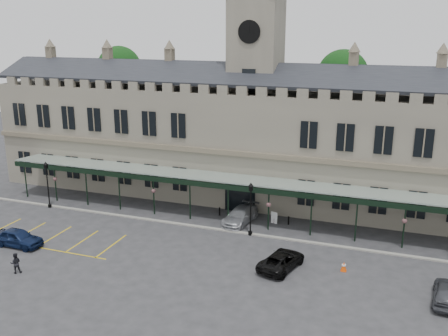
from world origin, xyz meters
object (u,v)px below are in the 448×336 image
(traffic_cone, at_px, (344,266))
(station_building, at_px, (254,141))
(lamp_post_left, at_px, (47,180))
(person_b, at_px, (16,263))
(sign_board, at_px, (274,218))
(car_right_a, at_px, (447,292))
(lamp_post_mid, at_px, (251,204))
(car_taxi, at_px, (240,215))
(car_van, at_px, (282,260))
(clock_tower, at_px, (256,79))
(car_left_a, at_px, (18,238))

(traffic_cone, bearing_deg, station_building, 128.49)
(lamp_post_left, height_order, person_b, lamp_post_left)
(sign_board, distance_m, car_right_a, 17.92)
(lamp_post_left, relative_size, lamp_post_mid, 0.99)
(sign_board, height_order, car_taxi, car_taxi)
(traffic_cone, height_order, sign_board, sign_board)
(lamp_post_mid, relative_size, car_right_a, 1.13)
(traffic_cone, height_order, car_van, car_van)
(clock_tower, relative_size, lamp_post_mid, 4.89)
(car_van, bearing_deg, clock_tower, -51.31)
(traffic_cone, xyz_separation_m, car_van, (-4.73, -1.20, 0.30))
(clock_tower, xyz_separation_m, car_taxi, (1.00, -8.06, -12.36))
(sign_board, relative_size, person_b, 0.71)
(station_building, bearing_deg, clock_tower, 90.00)
(station_building, relative_size, car_right_a, 13.37)
(clock_tower, bearing_deg, sign_board, -59.68)
(clock_tower, xyz_separation_m, car_left_a, (-15.66, -19.70, -12.33))
(lamp_post_mid, height_order, traffic_cone, lamp_post_mid)
(sign_board, height_order, person_b, person_b)
(lamp_post_left, height_order, sign_board, lamp_post_left)
(sign_board, bearing_deg, lamp_post_mid, -95.26)
(traffic_cone, bearing_deg, car_right_a, -17.76)
(station_building, xyz_separation_m, sign_board, (4.16, -7.03, -5.90))
(car_taxi, xyz_separation_m, person_b, (-13.30, -15.68, 0.07))
(person_b, bearing_deg, sign_board, -172.56)
(car_van, bearing_deg, car_left_a, 24.30)
(car_left_a, height_order, car_right_a, car_left_a)
(car_left_a, xyz_separation_m, car_van, (22.66, 3.67, -0.10))
(sign_board, distance_m, car_left_a, 23.48)
(lamp_post_mid, bearing_deg, car_van, -52.20)
(lamp_post_mid, relative_size, traffic_cone, 6.54)
(lamp_post_mid, distance_m, car_van, 7.27)
(traffic_cone, distance_m, person_b, 25.63)
(station_building, height_order, traffic_cone, station_building)
(station_building, bearing_deg, sign_board, -59.37)
(clock_tower, xyz_separation_m, sign_board, (4.16, -7.12, -12.54))
(traffic_cone, xyz_separation_m, person_b, (-24.03, -8.91, 0.45))
(sign_board, bearing_deg, traffic_cone, -29.07)
(lamp_post_left, relative_size, car_right_a, 1.12)
(traffic_cone, xyz_separation_m, car_right_a, (7.27, -2.33, 0.38))
(lamp_post_mid, distance_m, car_right_a, 17.65)
(lamp_post_left, bearing_deg, car_van, -11.30)
(lamp_post_mid, bearing_deg, clock_tower, 104.70)
(traffic_cone, distance_m, car_taxi, 12.69)
(lamp_post_mid, height_order, car_van, lamp_post_mid)
(lamp_post_left, xyz_separation_m, car_van, (26.40, -5.28, -2.31))
(car_left_a, bearing_deg, traffic_cone, -78.90)
(sign_board, bearing_deg, car_van, -55.83)
(traffic_cone, relative_size, car_left_a, 0.17)
(lamp_post_left, distance_m, car_taxi, 20.70)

